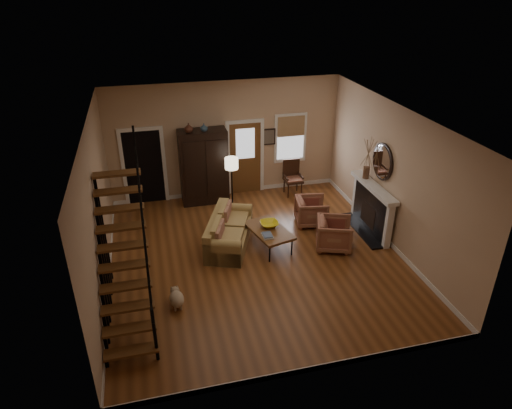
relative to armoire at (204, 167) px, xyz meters
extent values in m
plane|color=brown|center=(0.70, -3.15, -1.05)|extent=(7.00, 7.00, 0.00)
plane|color=white|center=(0.70, -3.15, 2.25)|extent=(7.00, 7.00, 0.00)
cube|color=tan|center=(0.70, 0.35, 0.60)|extent=(6.50, 0.04, 3.30)
cube|color=tan|center=(-2.55, -3.15, 0.60)|extent=(0.04, 7.00, 3.30)
cube|color=tan|center=(3.95, -3.15, 0.60)|extent=(0.04, 7.00, 3.30)
cube|color=black|center=(-1.60, 0.50, 0.00)|extent=(1.00, 0.36, 2.10)
cube|color=brown|center=(1.25, 0.33, 0.00)|extent=(0.90, 0.06, 2.10)
cube|color=silver|center=(2.60, 0.32, 0.50)|extent=(0.96, 0.06, 1.46)
cube|color=black|center=(3.83, -2.65, -0.48)|extent=(0.24, 1.60, 1.15)
cube|color=white|center=(3.77, -2.65, 0.15)|extent=(0.30, 1.95, 0.10)
cylinder|color=silver|center=(3.90, -2.65, 0.80)|extent=(0.05, 0.90, 0.90)
imported|color=#4C2619|center=(-0.35, -0.10, 1.17)|extent=(0.24, 0.24, 0.25)
imported|color=#334C60|center=(0.05, -0.10, 1.16)|extent=(0.20, 0.20, 0.21)
imported|color=yellow|center=(1.15, -2.66, -0.51)|extent=(0.43, 0.43, 0.11)
imported|color=brown|center=(2.58, -3.19, -0.68)|extent=(1.04, 1.02, 0.74)
imported|color=brown|center=(2.47, -1.98, -0.69)|extent=(0.91, 0.89, 0.71)
camera|label=1|loc=(-1.44, -11.67, 4.84)|focal=32.00mm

